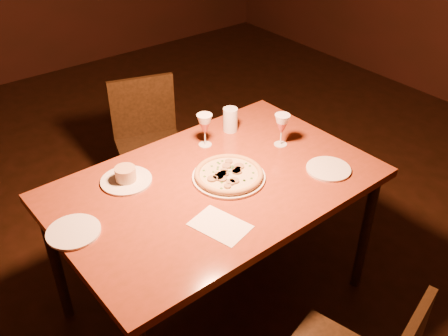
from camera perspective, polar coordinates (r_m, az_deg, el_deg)
floor at (r=3.05m, az=1.43°, el=-11.28°), size 7.00×7.00×0.00m
dining_table at (r=2.39m, az=-0.98°, el=-2.94°), size 1.53×1.01×0.81m
chair_far at (r=3.30m, az=-8.52°, el=3.23°), size 0.53×0.53×0.88m
pizza_plate at (r=2.35m, az=0.55°, el=-0.76°), size 0.35×0.35×0.04m
ramekin_saucer at (r=2.37m, az=-11.15°, el=-1.04°), size 0.24×0.24×0.08m
wine_glass_far at (r=2.57m, az=-2.21°, el=4.35°), size 0.08×0.08×0.18m
wine_glass_right at (r=2.59m, az=6.59°, el=4.33°), size 0.08×0.08×0.18m
water_tumbler at (r=2.72m, az=0.73°, el=5.55°), size 0.08×0.08×0.13m
side_plate_left at (r=2.15m, az=-16.82°, el=-6.98°), size 0.22×0.22×0.01m
side_plate_near at (r=2.47m, az=11.85°, el=-0.11°), size 0.22×0.22×0.01m
menu_card at (r=2.10m, az=-0.44°, el=-6.58°), size 0.22×0.27×0.00m
pendant_light at (r=1.98m, az=-1.24°, el=17.93°), size 0.12×0.12×0.12m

